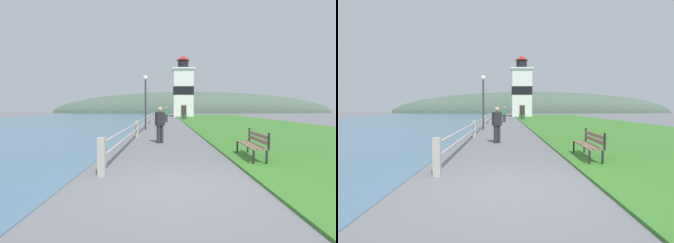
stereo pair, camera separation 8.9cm
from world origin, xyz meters
TOP-DOWN VIEW (x-y plane):
  - ground_plane at (0.00, 0.00)m, footprint 160.00×160.00m
  - grass_verge at (7.84, 19.76)m, footprint 12.00×59.28m
  - water_strip at (-14.34, 19.76)m, footprint 24.00×94.85m
  - seawall_railing at (-1.74, 17.30)m, footprint 0.18×32.77m
  - park_bench_near at (2.61, 2.99)m, footprint 0.53×1.94m
  - park_bench_midway at (2.47, 31.04)m, footprint 0.61×1.84m
  - lighthouse at (3.12, 41.42)m, footprint 3.94×3.94m
  - person_strolling at (-0.43, 6.85)m, footprint 0.47×0.40m
  - person_by_railing at (-0.04, 23.54)m, footprint 0.44×0.27m
  - trash_bin at (2.47, 29.16)m, footprint 0.54×0.54m
  - lamp_post at (-1.59, 13.76)m, footprint 0.36×0.36m
  - distant_hillside at (8.00, 69.52)m, footprint 80.00×16.00m

SIDE VIEW (x-z plane):
  - ground_plane at x=0.00m, z-range 0.00..0.00m
  - distant_hillside at x=8.00m, z-range -6.00..6.00m
  - water_strip at x=-14.34m, z-range 0.00..0.01m
  - grass_verge at x=7.84m, z-range 0.00..0.06m
  - trash_bin at x=2.47m, z-range 0.00..0.84m
  - park_bench_midway at x=2.47m, z-range 0.07..1.01m
  - park_bench_near at x=2.61m, z-range 0.07..1.01m
  - seawall_railing at x=-1.74m, z-range 0.10..1.04m
  - person_strolling at x=-0.43m, z-range 0.07..1.76m
  - person_by_railing at x=-0.04m, z-range 0.07..1.79m
  - lamp_post at x=-1.59m, z-range 0.76..4.72m
  - lighthouse at x=3.12m, z-range -0.66..10.09m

